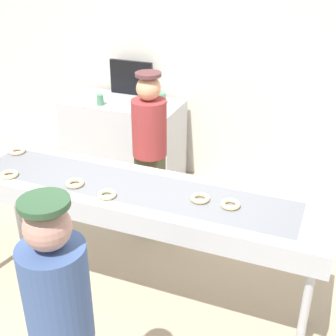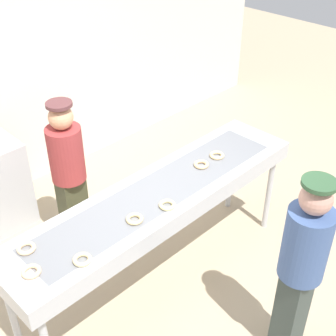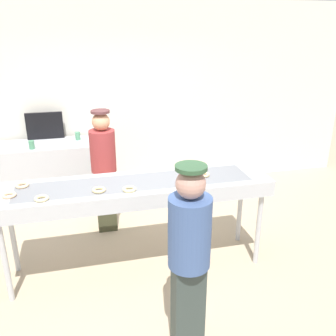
{
  "view_description": "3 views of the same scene",
  "coord_description": "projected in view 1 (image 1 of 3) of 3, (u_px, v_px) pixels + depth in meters",
  "views": [
    {
      "loc": [
        1.3,
        -2.55,
        2.63
      ],
      "look_at": [
        0.2,
        0.2,
        1.11
      ],
      "focal_mm": 49.05,
      "sensor_mm": 36.0,
      "label": 1
    },
    {
      "loc": [
        -2.09,
        -2.2,
        3.3
      ],
      "look_at": [
        0.22,
        0.11,
        1.09
      ],
      "focal_mm": 50.05,
      "sensor_mm": 36.0,
      "label": 2
    },
    {
      "loc": [
        -0.51,
        -3.47,
        2.53
      ],
      "look_at": [
        0.36,
        0.1,
        1.11
      ],
      "focal_mm": 39.67,
      "sensor_mm": 36.0,
      "label": 3
    }
  ],
  "objects": [
    {
      "name": "customer_waiting",
      "position": [
        62.0,
        326.0,
        2.25
      ],
      "size": [
        0.32,
        0.32,
        1.64
      ],
      "rotation": [
        0.0,
        0.0,
        -0.19
      ],
      "color": "#333E3B",
      "rests_on": "ground"
    },
    {
      "name": "plain_donut_6",
      "position": [
        17.0,
        151.0,
        3.77
      ],
      "size": [
        0.17,
        0.17,
        0.03
      ],
      "primitive_type": "torus",
      "rotation": [
        0.0,
        0.0,
        0.37
      ],
      "color": "#F6C894",
      "rests_on": "fryer_conveyor"
    },
    {
      "name": "paper_cup_1",
      "position": [
        100.0,
        100.0,
        5.01
      ],
      "size": [
        0.07,
        0.07,
        0.12
      ],
      "primitive_type": "cylinder",
      "color": "#4C8C66",
      "rests_on": "prep_counter"
    },
    {
      "name": "worker_baker",
      "position": [
        150.0,
        149.0,
        4.18
      ],
      "size": [
        0.31,
        0.31,
        1.59
      ],
      "rotation": [
        0.0,
        0.0,
        3.15
      ],
      "color": "#3C3D26",
      "rests_on": "ground"
    },
    {
      "name": "back_wall",
      "position": [
        222.0,
        57.0,
        4.96
      ],
      "size": [
        8.0,
        0.12,
        2.89
      ],
      "primitive_type": "cube",
      "color": "silver",
      "rests_on": "ground"
    },
    {
      "name": "plain_donut_3",
      "position": [
        200.0,
        198.0,
        3.1
      ],
      "size": [
        0.18,
        0.18,
        0.03
      ],
      "primitive_type": "torus",
      "rotation": [
        0.0,
        0.0,
        1.04
      ],
      "color": "#F5C386",
      "rests_on": "fryer_conveyor"
    },
    {
      "name": "plain_donut_5",
      "position": [
        230.0,
        204.0,
        3.03
      ],
      "size": [
        0.18,
        0.18,
        0.03
      ],
      "primitive_type": "torus",
      "rotation": [
        0.0,
        0.0,
        2.06
      ],
      "color": "#F2CD8A",
      "rests_on": "fryer_conveyor"
    },
    {
      "name": "ground_plane",
      "position": [
        136.0,
        295.0,
        3.74
      ],
      "size": [
        16.0,
        16.0,
        0.0
      ],
      "primitive_type": "plane",
      "color": "tan"
    },
    {
      "name": "plain_donut_0",
      "position": [
        75.0,
        183.0,
        3.28
      ],
      "size": [
        0.14,
        0.14,
        0.03
      ],
      "primitive_type": "torus",
      "rotation": [
        0.0,
        0.0,
        1.68
      ],
      "color": "#F6D08A",
      "rests_on": "fryer_conveyor"
    },
    {
      "name": "plain_donut_2",
      "position": [
        107.0,
        194.0,
        3.14
      ],
      "size": [
        0.16,
        0.16,
        0.03
      ],
      "primitive_type": "torus",
      "rotation": [
        0.0,
        0.0,
        1.84
      ],
      "color": "beige",
      "rests_on": "fryer_conveyor"
    },
    {
      "name": "prep_counter",
      "position": [
        124.0,
        140.0,
        5.36
      ],
      "size": [
        1.35,
        0.63,
        0.95
      ],
      "primitive_type": "cube",
      "color": "#B7BABF",
      "rests_on": "ground"
    },
    {
      "name": "plain_donut_4",
      "position": [
        9.0,
        174.0,
        3.4
      ],
      "size": [
        0.19,
        0.19,
        0.03
      ],
      "primitive_type": "torus",
      "rotation": [
        0.0,
        0.0,
        2.26
      ],
      "color": "beige",
      "rests_on": "fryer_conveyor"
    },
    {
      "name": "fryer_conveyor",
      "position": [
        132.0,
        197.0,
        3.31
      ],
      "size": [
        2.81,
        0.65,
        1.02
      ],
      "color": "#B7BABF",
      "rests_on": "ground"
    },
    {
      "name": "paper_cup_0",
      "position": [
        162.0,
        99.0,
        5.05
      ],
      "size": [
        0.07,
        0.07,
        0.12
      ],
      "primitive_type": "cylinder",
      "color": "#4C8C66",
      "rests_on": "prep_counter"
    },
    {
      "name": "menu_display",
      "position": [
        131.0,
        78.0,
        5.27
      ],
      "size": [
        0.52,
        0.04,
        0.39
      ],
      "primitive_type": "cube",
      "color": "black",
      "rests_on": "prep_counter"
    }
  ]
}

